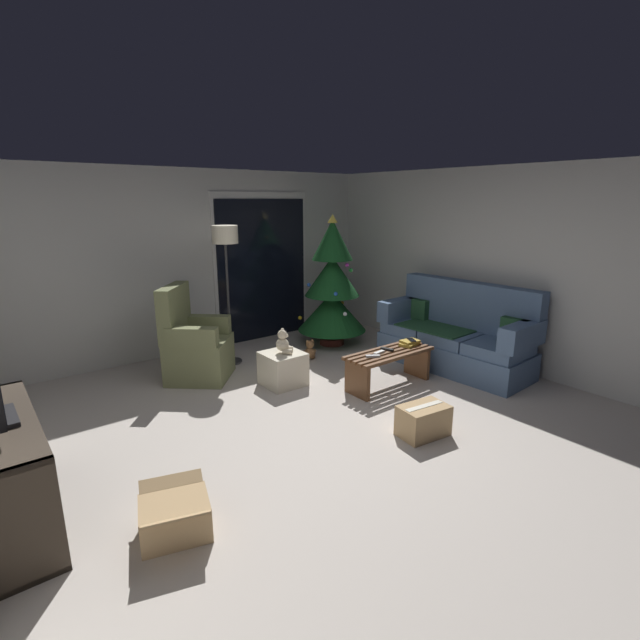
% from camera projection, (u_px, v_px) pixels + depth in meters
% --- Properties ---
extents(ground_plane, '(7.00, 7.00, 0.00)m').
position_uv_depth(ground_plane, '(332.00, 428.00, 4.39)').
color(ground_plane, '#BCB2A8').
extents(wall_back, '(5.72, 0.12, 2.50)m').
position_uv_depth(wall_back, '(192.00, 262.00, 6.41)').
color(wall_back, beige).
rests_on(wall_back, ground).
extents(wall_right, '(0.12, 6.00, 2.50)m').
position_uv_depth(wall_right, '(510.00, 269.00, 5.78)').
color(wall_right, beige).
rests_on(wall_right, ground).
extents(patio_door_frame, '(1.60, 0.02, 2.20)m').
position_uv_depth(patio_door_frame, '(262.00, 267.00, 7.03)').
color(patio_door_frame, silver).
rests_on(patio_door_frame, ground).
extents(patio_door_glass, '(1.50, 0.02, 2.10)m').
position_uv_depth(patio_door_glass, '(263.00, 270.00, 7.03)').
color(patio_door_glass, black).
rests_on(patio_door_glass, ground).
extents(couch, '(0.88, 1.98, 1.08)m').
position_uv_depth(couch, '(457.00, 337.00, 5.92)').
color(couch, slate).
rests_on(couch, ground).
extents(coffee_table, '(1.10, 0.40, 0.41)m').
position_uv_depth(coffee_table, '(389.00, 363.00, 5.33)').
color(coffee_table, brown).
rests_on(coffee_table, ground).
extents(remote_black, '(0.08, 0.16, 0.02)m').
position_uv_depth(remote_black, '(387.00, 349.00, 5.34)').
color(remote_black, black).
rests_on(remote_black, coffee_table).
extents(remote_white, '(0.16, 0.07, 0.02)m').
position_uv_depth(remote_white, '(379.00, 352.00, 5.23)').
color(remote_white, silver).
rests_on(remote_white, coffee_table).
extents(remote_silver, '(0.15, 0.12, 0.02)m').
position_uv_depth(remote_silver, '(373.00, 356.00, 5.11)').
color(remote_silver, '#ADADB2').
rests_on(remote_silver, coffee_table).
extents(book_stack, '(0.27, 0.21, 0.06)m').
position_uv_depth(book_stack, '(410.00, 343.00, 5.53)').
color(book_stack, '#B79333').
rests_on(book_stack, coffee_table).
extents(cell_phone, '(0.13, 0.16, 0.01)m').
position_uv_depth(cell_phone, '(411.00, 340.00, 5.52)').
color(cell_phone, black).
rests_on(cell_phone, book_stack).
extents(christmas_tree, '(1.00, 1.00, 1.90)m').
position_uv_depth(christmas_tree, '(332.00, 288.00, 6.73)').
color(christmas_tree, '#4C1E19').
rests_on(christmas_tree, ground).
extents(armchair, '(0.97, 0.97, 1.13)m').
position_uv_depth(armchair, '(195.00, 346.00, 5.53)').
color(armchair, olive).
rests_on(armchair, ground).
extents(floor_lamp, '(0.32, 0.32, 1.78)m').
position_uv_depth(floor_lamp, '(226.00, 248.00, 5.78)').
color(floor_lamp, '#2D2D30').
rests_on(floor_lamp, ground).
extents(media_shelf, '(0.40, 1.40, 0.74)m').
position_uv_depth(media_shelf, '(4.00, 480.00, 2.98)').
color(media_shelf, '#382D23').
rests_on(media_shelf, ground).
extents(ottoman, '(0.44, 0.44, 0.39)m').
position_uv_depth(ottoman, '(283.00, 369.00, 5.39)').
color(ottoman, beige).
rests_on(ottoman, ground).
extents(teddy_bear_cream, '(0.22, 0.21, 0.29)m').
position_uv_depth(teddy_bear_cream, '(283.00, 343.00, 5.31)').
color(teddy_bear_cream, beige).
rests_on(teddy_bear_cream, ottoman).
extents(teddy_bear_chestnut_by_tree, '(0.20, 0.20, 0.29)m').
position_uv_depth(teddy_bear_chestnut_by_tree, '(310.00, 351.00, 6.23)').
color(teddy_bear_chestnut_by_tree, brown).
rests_on(teddy_bear_chestnut_by_tree, ground).
extents(cardboard_box_open_near_shelf, '(0.53, 0.60, 0.29)m').
position_uv_depth(cardboard_box_open_near_shelf, '(175.00, 518.00, 2.97)').
color(cardboard_box_open_near_shelf, tan).
rests_on(cardboard_box_open_near_shelf, ground).
extents(cardboard_box_taped_mid_floor, '(0.48, 0.35, 0.29)m').
position_uv_depth(cardboard_box_taped_mid_floor, '(423.00, 421.00, 4.23)').
color(cardboard_box_taped_mid_floor, tan).
rests_on(cardboard_box_taped_mid_floor, ground).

